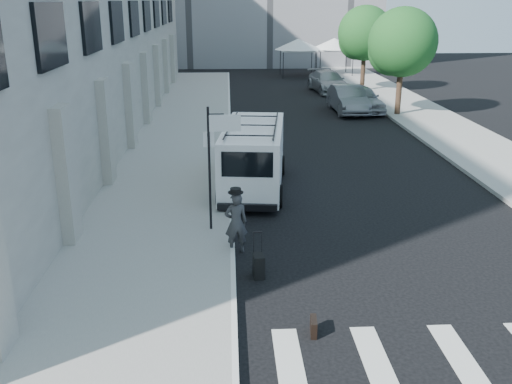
{
  "coord_description": "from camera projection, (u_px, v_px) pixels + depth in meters",
  "views": [
    {
      "loc": [
        -2.05,
        -11.91,
        6.35
      ],
      "look_at": [
        -1.32,
        3.0,
        1.3
      ],
      "focal_mm": 40.0,
      "sensor_mm": 36.0,
      "label": 1
    }
  ],
  "objects": [
    {
      "name": "briefcase",
      "position": [
        314.0,
        326.0,
        11.35
      ],
      "size": [
        0.16,
        0.45,
        0.34
      ],
      "primitive_type": "cube",
      "rotation": [
        0.0,
        0.0,
        -0.08
      ],
      "color": "black",
      "rests_on": "ground"
    },
    {
      "name": "businessman",
      "position": [
        236.0,
        223.0,
        14.84
      ],
      "size": [
        0.66,
        0.49,
        1.66
      ],
      "primitive_type": "imported",
      "rotation": [
        0.0,
        0.0,
        3.31
      ],
      "color": "#353638",
      "rests_on": "ground"
    },
    {
      "name": "sidewalk_left",
      "position": [
        185.0,
        133.0,
        28.32
      ],
      "size": [
        4.5,
        48.0,
        0.15
      ],
      "primitive_type": "cube",
      "color": "gray",
      "rests_on": "ground"
    },
    {
      "name": "tree_near",
      "position": [
        400.0,
        45.0,
        31.54
      ],
      "size": [
        3.8,
        3.83,
        6.03
      ],
      "color": "black",
      "rests_on": "ground"
    },
    {
      "name": "parked_car_c",
      "position": [
        328.0,
        82.0,
        40.94
      ],
      "size": [
        2.74,
        5.37,
        1.49
      ],
      "primitive_type": "imported",
      "rotation": [
        0.0,
        0.0,
        0.13
      ],
      "color": "#979A9E",
      "rests_on": "ground"
    },
    {
      "name": "tree_far",
      "position": [
        363.0,
        35.0,
        40.06
      ],
      "size": [
        3.8,
        3.83,
        6.03
      ],
      "color": "black",
      "rests_on": "ground"
    },
    {
      "name": "ground",
      "position": [
        318.0,
        284.0,
        13.4
      ],
      "size": [
        120.0,
        120.0,
        0.0
      ],
      "primitive_type": "plane",
      "color": "black",
      "rests_on": "ground"
    },
    {
      "name": "cargo_van",
      "position": [
        254.0,
        156.0,
        19.92
      ],
      "size": [
        2.6,
        6.12,
        2.25
      ],
      "rotation": [
        0.0,
        0.0,
        -0.11
      ],
      "color": "white",
      "rests_on": "ground"
    },
    {
      "name": "suitcase",
      "position": [
        259.0,
        266.0,
        13.66
      ],
      "size": [
        0.29,
        0.42,
        1.11
      ],
      "rotation": [
        0.0,
        0.0,
        0.1
      ],
      "color": "black",
      "rests_on": "ground"
    },
    {
      "name": "sidewalk_right",
      "position": [
        421.0,
        115.0,
        32.71
      ],
      "size": [
        4.0,
        56.0,
        0.15
      ],
      "primitive_type": "cube",
      "color": "gray",
      "rests_on": "ground"
    },
    {
      "name": "sign_pole",
      "position": [
        217.0,
        143.0,
        15.47
      ],
      "size": [
        1.03,
        0.07,
        3.5
      ],
      "color": "black",
      "rests_on": "sidewalk_left"
    },
    {
      "name": "tent_right",
      "position": [
        334.0,
        44.0,
        49.29
      ],
      "size": [
        4.0,
        4.0,
        3.2
      ],
      "color": "black",
      "rests_on": "ground"
    },
    {
      "name": "tent_left",
      "position": [
        298.0,
        44.0,
        48.67
      ],
      "size": [
        4.0,
        4.0,
        3.2
      ],
      "color": "black",
      "rests_on": "ground"
    },
    {
      "name": "parked_car_a",
      "position": [
        360.0,
        98.0,
        33.74
      ],
      "size": [
        2.43,
        4.85,
        1.58
      ],
      "primitive_type": "imported",
      "rotation": [
        0.0,
        0.0,
        0.12
      ],
      "color": "#999BA1",
      "rests_on": "ground"
    },
    {
      "name": "parked_car_b",
      "position": [
        348.0,
        99.0,
        33.54
      ],
      "size": [
        1.79,
        4.8,
        1.57
      ],
      "primitive_type": "imported",
      "rotation": [
        0.0,
        0.0,
        0.03
      ],
      "color": "slate",
      "rests_on": "ground"
    },
    {
      "name": "building_left",
      "position": [
        35.0,
        7.0,
        27.98
      ],
      "size": [
        10.0,
        44.0,
        12.0
      ],
      "primitive_type": "cube",
      "color": "gray",
      "rests_on": "ground"
    }
  ]
}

